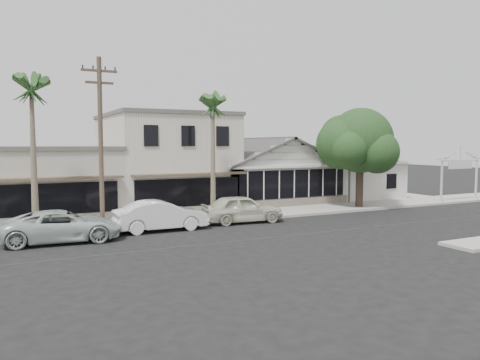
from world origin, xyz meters
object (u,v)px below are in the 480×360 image
car_0 (242,209)px  car_2 (62,226)px  shade_tree (358,143)px  arch_sign (460,162)px  utility_pole (101,140)px  car_1 (161,216)px

car_0 → car_2: car_0 is taller
car_0 → shade_tree: size_ratio=0.67×
arch_sign → car_2: bearing=-176.7°
utility_pole → arch_sign: bearing=0.2°
car_2 → shade_tree: (20.15, 2.80, 3.94)m
car_0 → shade_tree: (10.15, 1.79, 3.88)m
car_2 → car_0: bearing=-80.0°
car_0 → car_2: size_ratio=0.89×
utility_pole → car_0: utility_pole is taller
utility_pole → car_1: utility_pole is taller
car_0 → arch_sign: bearing=-82.5°
car_1 → car_2: (-5.00, -0.68, -0.05)m
utility_pole → shade_tree: size_ratio=1.26×
car_1 → arch_sign: bearing=-87.0°
car_0 → car_1: size_ratio=0.98×
car_1 → car_2: car_1 is taller
car_2 → utility_pole: bearing=-48.6°
car_0 → car_2: 10.05m
arch_sign → car_1: arch_sign is taller
car_1 → car_2: 5.05m
car_1 → car_2: size_ratio=0.90×
car_1 → shade_tree: size_ratio=0.69×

